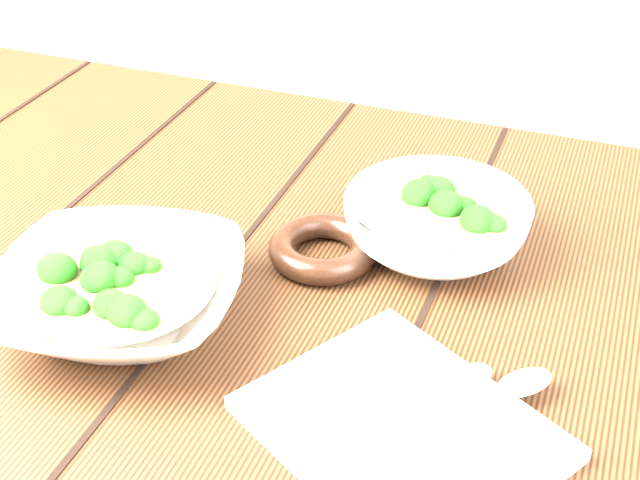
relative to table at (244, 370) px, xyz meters
The scene contains 7 objects.
table is the anchor object (origin of this frame).
soup_bowl_front 0.19m from the table, 125.19° to the right, with size 0.26×0.26×0.06m.
soup_bowl_back 0.25m from the table, 33.45° to the left, with size 0.22×0.22×0.06m.
trivet 0.16m from the table, 38.29° to the left, with size 0.11×0.11×0.03m, color black.
napkin 0.28m from the table, 35.32° to the right, with size 0.21×0.18×0.01m, color beige.
spoon_left 0.28m from the table, 26.99° to the right, with size 0.12×0.15×0.01m.
spoon_right 0.31m from the table, 20.55° to the right, with size 0.13×0.15×0.01m.
Camera 1 is at (0.31, -0.61, 1.25)m, focal length 50.00 mm.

